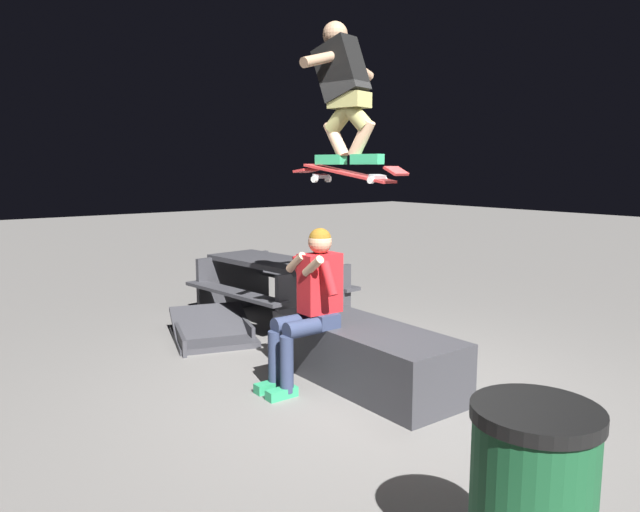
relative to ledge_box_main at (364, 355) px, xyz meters
The scene contains 8 objects.
ground_plane 0.39m from the ledge_box_main, 149.68° to the left, with size 40.00×40.00×0.00m, color slate.
ledge_box_main is the anchor object (origin of this frame).
person_sitting_on_ledge 0.68m from the ledge_box_main, 58.80° to the left, with size 0.59×0.75×1.34m.
skateboard 1.54m from the ledge_box_main, 72.97° to the left, with size 1.04×0.43×0.15m.
skater_airborne 2.23m from the ledge_box_main, 58.44° to the left, with size 0.64×0.88×1.12m.
kicker_ramp 2.05m from the ledge_box_main, 11.18° to the left, with size 1.22×1.10×0.36m.
picnic_table_back 2.36m from the ledge_box_main, 13.42° to the right, with size 1.83×1.51×0.75m.
trash_bin 2.61m from the ledge_box_main, 153.64° to the left, with size 0.54×0.54×0.86m.
Camera 1 is at (-3.35, 3.12, 1.83)m, focal length 33.13 mm.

